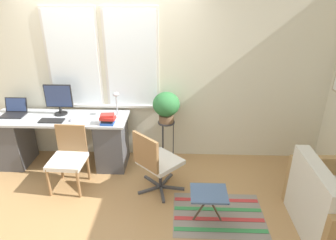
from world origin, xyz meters
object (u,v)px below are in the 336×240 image
at_px(monitor, 59,99).
at_px(mouse, 70,120).
at_px(couch_loveseat, 334,211).
at_px(folding_stool, 209,195).
at_px(laptop, 14,111).
at_px(desk_chair_wooden, 69,156).
at_px(keyboard, 52,121).
at_px(desk_lamp, 116,101).
at_px(office_chair_swivel, 156,161).
at_px(potted_plant, 166,105).
at_px(book_stack, 108,119).
at_px(plant_stand, 166,127).

relative_size(monitor, mouse, 7.94).
bearing_deg(couch_loveseat, folding_stool, 84.91).
relative_size(laptop, desk_chair_wooden, 0.39).
height_order(monitor, keyboard, monitor).
height_order(mouse, desk_lamp, desk_lamp).
height_order(mouse, folding_stool, mouse).
distance_m(office_chair_swivel, folding_stool, 0.83).
relative_size(mouse, potted_plant, 0.13).
bearing_deg(monitor, keyboard, -98.56).
xyz_separation_m(laptop, office_chair_swivel, (2.10, -0.66, -0.38)).
relative_size(mouse, desk_lamp, 0.16).
bearing_deg(laptop, book_stack, -10.42).
height_order(mouse, potted_plant, potted_plant).
bearing_deg(folding_stool, book_stack, 144.31).
xyz_separation_m(monitor, couch_loveseat, (3.40, -1.37, -0.72)).
relative_size(monitor, book_stack, 2.11).
xyz_separation_m(keyboard, desk_lamp, (0.87, 0.23, 0.21)).
bearing_deg(monitor, laptop, -175.81).
bearing_deg(plant_stand, book_stack, -158.67).
bearing_deg(folding_stool, desk_lamp, 135.17).
relative_size(book_stack, desk_chair_wooden, 0.26).
xyz_separation_m(keyboard, book_stack, (0.80, -0.05, 0.06)).
xyz_separation_m(book_stack, potted_plant, (0.78, 0.30, 0.09)).
xyz_separation_m(monitor, folding_stool, (2.07, -1.25, -0.65)).
bearing_deg(office_chair_swivel, book_stack, 12.96).
height_order(book_stack, couch_loveseat, book_stack).
height_order(potted_plant, folding_stool, potted_plant).
height_order(keyboard, office_chair_swivel, office_chair_swivel).
xyz_separation_m(laptop, mouse, (0.88, -0.19, -0.04)).
relative_size(laptop, plant_stand, 0.47).
distance_m(laptop, keyboard, 0.66).
bearing_deg(plant_stand, desk_lamp, -178.35).
relative_size(desk_lamp, office_chair_swivel, 0.41).
bearing_deg(folding_stool, couch_loveseat, -5.09).
xyz_separation_m(mouse, book_stack, (0.54, -0.07, 0.06)).
xyz_separation_m(mouse, potted_plant, (1.32, 0.23, 0.15)).
relative_size(mouse, desk_chair_wooden, 0.07).
bearing_deg(desk_lamp, office_chair_swivel, -48.62).
bearing_deg(potted_plant, plant_stand, 90.00).
distance_m(keyboard, folding_stool, 2.37).
bearing_deg(monitor, couch_loveseat, -21.94).
height_order(keyboard, book_stack, book_stack).
relative_size(laptop, mouse, 5.70).
bearing_deg(plant_stand, laptop, -178.87).
bearing_deg(couch_loveseat, book_stack, 68.14).
xyz_separation_m(desk_lamp, office_chair_swivel, (0.60, -0.68, -0.55)).
distance_m(mouse, book_stack, 0.55).
bearing_deg(couch_loveseat, monitor, 68.06).
relative_size(keyboard, folding_stool, 0.81).
xyz_separation_m(desk_chair_wooden, folding_stool, (1.79, -0.62, -0.08)).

